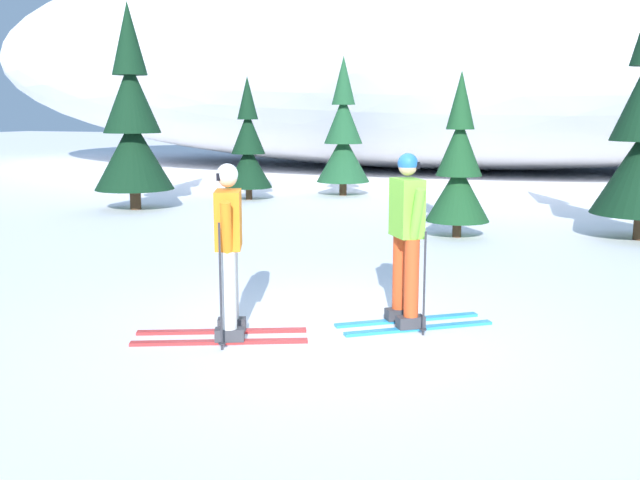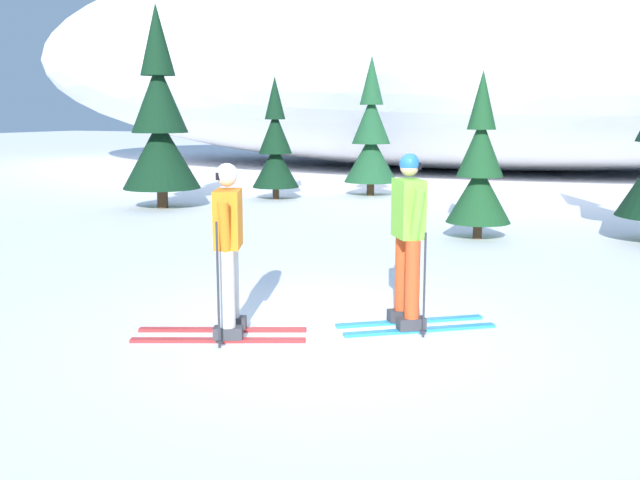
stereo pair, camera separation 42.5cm
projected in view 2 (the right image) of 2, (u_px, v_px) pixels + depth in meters
The scene contains 8 objects.
ground_plane at pixel (325, 329), 7.45m from camera, with size 120.00×120.00×0.00m, color white.
skier_lime_jacket at pixel (409, 238), 7.34m from camera, with size 1.53×1.31×1.80m.
skier_orange_jacket at pixel (228, 247), 7.06m from camera, with size 1.74×1.12×1.72m.
pine_tree_far_left at pixel (160, 124), 16.49m from camera, with size 1.78×1.78×4.60m.
pine_tree_left at pixel (275, 148), 18.31m from camera, with size 1.19×1.19×3.09m.
pine_tree_center_left at pixel (371, 138), 19.07m from camera, with size 1.41×1.41×3.65m.
pine_tree_center at pixel (480, 169), 12.56m from camera, with size 1.13×1.13×2.91m.
snow_ridge_background at pixel (477, 53), 27.85m from camera, with size 40.15×19.86×8.85m, color white.
Camera 2 is at (2.97, -6.53, 2.21)m, focal length 40.65 mm.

